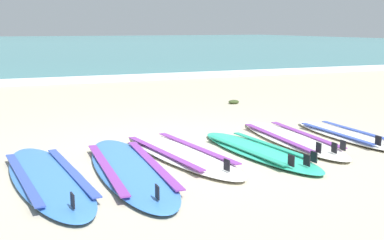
# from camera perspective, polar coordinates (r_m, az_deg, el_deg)

# --- Properties ---
(ground_plane) EXTENTS (80.00, 80.00, 0.00)m
(ground_plane) POSITION_cam_1_polar(r_m,az_deg,el_deg) (5.53, -0.65, -3.62)
(ground_plane) COLOR #B7AD93
(sea) EXTENTS (80.00, 60.00, 0.10)m
(sea) POSITION_cam_1_polar(r_m,az_deg,el_deg) (42.25, -19.71, 8.52)
(sea) COLOR teal
(sea) RESTS_ON ground
(wave_foam_strip) EXTENTS (80.00, 0.72, 0.11)m
(wave_foam_strip) POSITION_cam_1_polar(r_m,az_deg,el_deg) (12.76, -13.23, 4.66)
(wave_foam_strip) COLOR white
(wave_foam_strip) RESTS_ON ground
(surfboard_0) EXTENTS (0.83, 2.46, 0.18)m
(surfboard_0) POSITION_cam_1_polar(r_m,az_deg,el_deg) (4.64, -16.73, -6.53)
(surfboard_0) COLOR #3875CC
(surfboard_0) RESTS_ON ground
(surfboard_1) EXTENTS (0.74, 2.56, 0.18)m
(surfboard_1) POSITION_cam_1_polar(r_m,az_deg,el_deg) (4.75, -7.39, -5.71)
(surfboard_1) COLOR #3875CC
(surfboard_1) RESTS_ON ground
(surfboard_2) EXTENTS (0.93, 2.37, 0.18)m
(surfboard_2) POSITION_cam_1_polar(r_m,az_deg,el_deg) (5.28, -1.50, -3.92)
(surfboard_2) COLOR white
(surfboard_2) RESTS_ON ground
(surfboard_3) EXTENTS (0.73, 2.11, 0.18)m
(surfboard_3) POSITION_cam_1_polar(r_m,az_deg,el_deg) (5.43, 7.79, -3.60)
(surfboard_3) COLOR #2DB793
(surfboard_3) RESTS_ON ground
(surfboard_4) EXTENTS (0.66, 2.28, 0.18)m
(surfboard_4) POSITION_cam_1_polar(r_m,az_deg,el_deg) (6.09, 11.62, -2.13)
(surfboard_4) COLOR silver
(surfboard_4) RESTS_ON ground
(surfboard_5) EXTENTS (0.50, 1.93, 0.18)m
(surfboard_5) POSITION_cam_1_polar(r_m,az_deg,el_deg) (6.46, 17.79, -1.69)
(surfboard_5) COLOR white
(surfboard_5) RESTS_ON ground
(seaweed_clump_near_shoreline) EXTENTS (0.20, 0.16, 0.07)m
(seaweed_clump_near_shoreline) POSITION_cam_1_polar(r_m,az_deg,el_deg) (8.90, 4.97, 2.15)
(seaweed_clump_near_shoreline) COLOR #384723
(seaweed_clump_near_shoreline) RESTS_ON ground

